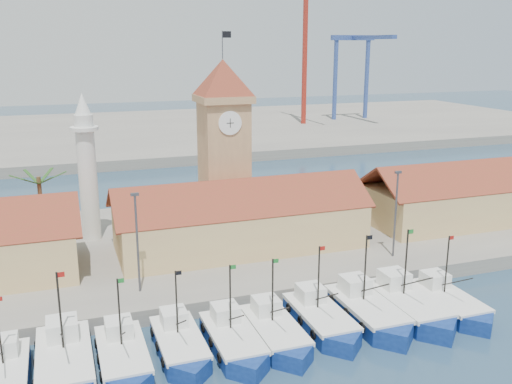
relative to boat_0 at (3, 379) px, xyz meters
name	(u,v)px	position (x,y,z in m)	size (l,w,h in m)	color
ground	(320,349)	(22.66, -2.50, -0.70)	(400.00, 400.00, 0.00)	#1E3C50
quay	(230,241)	(22.66, 21.50, 0.05)	(140.00, 32.00, 1.50)	gray
terminal	(131,133)	(22.66, 107.50, 0.30)	(240.00, 80.00, 2.00)	gray
boat_0	(3,379)	(0.00, 0.00, 0.00)	(3.26, 8.94, 6.76)	navy
boat_1	(65,365)	(4.00, 0.22, 0.12)	(3.81, 10.44, 7.90)	navy
boat_2	(123,359)	(8.02, -0.23, 0.03)	(3.39, 9.29, 7.03)	navy
boat_3	(180,347)	(12.28, 0.20, 0.01)	(3.31, 9.07, 6.86)	navy
boat_4	(234,342)	(16.28, -0.57, 0.03)	(3.42, 9.37, 7.09)	navy
boat_5	(276,334)	(19.78, -0.46, 0.03)	(3.42, 9.36, 7.08)	navy
boat_6	(322,321)	(24.13, 0.30, 0.06)	(3.54, 9.69, 7.33)	navy
boat_7	(369,313)	(28.39, 0.12, 0.11)	(3.79, 10.37, 7.85)	navy
boat_8	(409,307)	(32.25, -0.09, 0.13)	(3.86, 10.57, 8.00)	navy
boat_9	(450,304)	(36.06, -0.58, 0.04)	(3.44, 9.43, 7.14)	navy
hall_center	(241,225)	(22.66, 17.50, 3.29)	(27.04, 10.13, 7.61)	tan
hall_right	(483,199)	(54.66, 17.50, 3.29)	(31.20, 10.13, 7.61)	tan
clock_tower	(224,142)	(22.66, 23.50, 11.26)	(5.80, 5.80, 22.70)	tan
minaret	(87,167)	(7.66, 25.50, 9.03)	(3.00, 3.00, 16.30)	silver
palm_tree	(41,207)	(2.66, 23.50, 5.55)	(5.60, 5.03, 8.39)	brown
lamp_posts	(272,223)	(23.16, 9.50, 5.78)	(80.70, 0.25, 9.03)	#3F3F44
crane_red_right	(307,23)	(67.94, 101.39, 27.35)	(1.00, 31.40, 47.21)	maroon
gantry	(358,54)	(84.66, 104.15, 19.34)	(13.00, 22.00, 23.20)	#304A95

